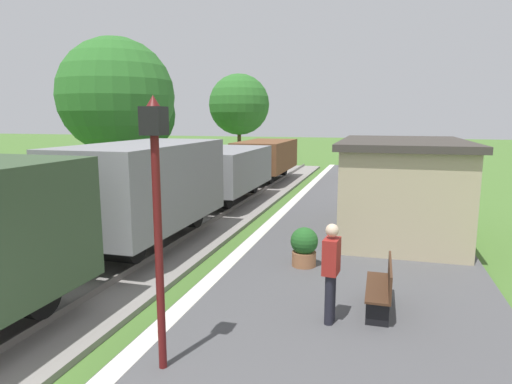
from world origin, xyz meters
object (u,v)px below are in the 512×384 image
Objects in this scene: bench_near_hut at (382,286)px; tree_field_distant at (239,105)px; station_hut at (401,186)px; bench_down_platform at (382,191)px; tree_field_left at (136,114)px; freight_train at (184,183)px; potted_planter at (304,246)px; tree_trackside_far at (116,96)px; person_waiting at (331,269)px; lamp_post_near at (156,186)px.

bench_near_hut is 25.91m from tree_field_distant.
station_hut is 3.87× the size of bench_down_platform.
tree_field_distant is (4.04, 7.53, 0.75)m from tree_field_left.
freight_train is 13.41m from tree_field_left.
tree_trackside_far is at bearing 146.14° from potted_planter.
tree_field_left reaches higher than person_waiting.
bench_down_platform is 11.39m from person_waiting.
tree_trackside_far is 9.22m from tree_field_left.
bench_down_platform is 11.25m from tree_trackside_far.
potted_planter is 5.32m from lamp_post_near.
tree_field_left reaches higher than station_hut.
station_hut is at bearing 85.30° from bench_near_hut.
tree_field_distant is at bearing 61.79° from tree_field_left.
bench_near_hut is at bearing -90.00° from bench_down_platform.
bench_down_platform is 1.64× the size of potted_planter.
tree_trackside_far reaches higher than potted_planter.
bench_near_hut is at bearing -134.89° from person_waiting.
person_waiting is 0.46× the size of lamp_post_near.
station_hut is 5.96m from bench_near_hut.
freight_train is at bearing -52.87° from tree_field_left.
lamp_post_near is (-2.91, -13.36, 2.08)m from bench_down_platform.
tree_trackside_far is at bearing 170.12° from station_hut.
freight_train is at bearing -30.68° from tree_trackside_far.
tree_trackside_far is (-9.35, 8.40, 3.30)m from person_waiting.
tree_field_distant is at bearing 111.65° from potted_planter.
tree_trackside_far reaches higher than person_waiting.
person_waiting is 0.25× the size of tree_trackside_far.
bench_down_platform is at bearing -88.03° from person_waiting.
lamp_post_near is at bearing 50.41° from person_waiting.
bench_near_hut is 1.18m from person_waiting.
person_waiting is (-1.33, -6.54, -0.47)m from station_hut.
tree_field_left is at bearing 159.71° from bench_down_platform.
station_hut is at bearing 68.35° from lamp_post_near.
person_waiting is at bearing -41.96° from tree_trackside_far.
bench_down_platform is at bearing 90.00° from bench_near_hut.
tree_field_left reaches higher than potted_planter.
tree_field_distant is at bearing 102.30° from freight_train.
station_hut is at bearing -9.88° from tree_trackside_far.
tree_field_left is at bearing -118.21° from tree_field_distant.
person_waiting is at bearing 44.19° from lamp_post_near.
bench_near_hut is 0.88× the size of person_waiting.
potted_planter reaches higher than bench_near_hut.
freight_train reaches higher than bench_down_platform.
bench_down_platform is (-0.48, 4.81, -0.93)m from station_hut.
tree_field_distant is at bearing 113.59° from bench_near_hut.
lamp_post_near is 0.55× the size of tree_trackside_far.
bench_down_platform is at bearing 77.70° from lamp_post_near.
station_hut is at bearing -84.27° from bench_down_platform.
person_waiting is at bearing -51.05° from tree_field_left.
lamp_post_near is (-3.40, -8.56, 1.15)m from station_hut.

